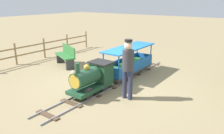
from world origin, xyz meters
name	(u,v)px	position (x,y,z in m)	size (l,w,h in m)	color
ground_plane	(112,83)	(0.00, 0.00, 0.00)	(60.00, 60.00, 0.00)	#8C7A56
track	(114,82)	(0.00, -0.10, 0.02)	(0.70, 6.05, 0.04)	gray
locomotive	(93,77)	(0.00, 0.94, 0.48)	(0.66, 1.45, 0.99)	#1E472D
passenger_car	(129,64)	(0.00, -1.00, 0.42)	(0.76, 2.35, 0.97)	#3F3F3F
conductor_person	(128,65)	(-0.99, 0.67, 0.96)	(0.30, 0.30, 1.62)	#282D47
park_bench	(66,56)	(2.65, -0.49, 0.42)	(1.35, 0.88, 0.82)	#2D6B33
fence_section	(31,50)	(4.43, -0.10, 0.48)	(0.08, 7.13, 0.90)	#93754C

